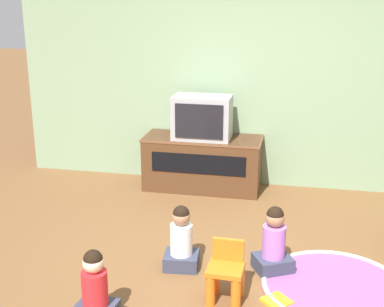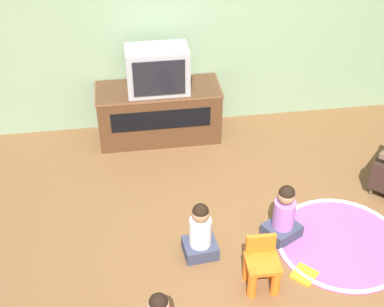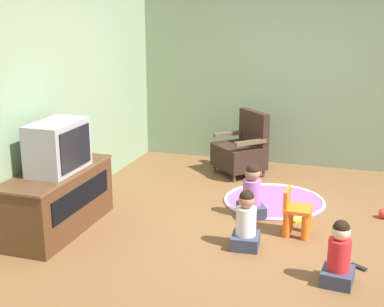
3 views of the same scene
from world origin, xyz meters
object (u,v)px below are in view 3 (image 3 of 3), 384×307
child_watching_right (246,223)px  remote_control (358,267)px  tv_cabinet (58,199)px  child_watching_left (339,256)px  toy_ball (384,213)px  child_watching_center (252,194)px  television (58,147)px  yellow_kid_chair (296,215)px  black_armchair (242,150)px  book (297,218)px

child_watching_right → remote_control: bearing=-101.5°
tv_cabinet → child_watching_left: (-0.26, -2.75, -0.09)m
child_watching_left → toy_ball: bearing=-8.6°
child_watching_left → child_watching_center: (1.20, 0.97, 0.01)m
television → remote_control: television is taller
child_watching_right → toy_ball: child_watching_right is taller
yellow_kid_chair → toy_ball: yellow_kid_chair is taller
yellow_kid_chair → black_armchair: bearing=29.9°
yellow_kid_chair → tv_cabinet: bearing=106.5°
child_watching_center → toy_ball: child_watching_center is taller
child_watching_center → remote_control: 1.45m
toy_ball → remote_control: bearing=169.4°
yellow_kid_chair → child_watching_left: child_watching_left is taller
child_watching_left → child_watching_center: bearing=44.3°
black_armchair → child_watching_left: black_armchair is taller
remote_control → book: bearing=-24.2°
child_watching_left → toy_ball: size_ratio=4.82×
tv_cabinet → child_watching_left: size_ratio=2.48×
television → child_watching_left: 2.79m
black_armchair → toy_ball: bearing=13.9°
child_watching_right → toy_ball: bearing=-53.2°
toy_ball → child_watching_center: bearing=105.2°
child_watching_center → child_watching_right: size_ratio=1.03×
yellow_kid_chair → child_watching_right: size_ratio=0.82×
yellow_kid_chair → remote_control: (-0.55, -0.62, -0.20)m
black_armchair → yellow_kid_chair: size_ratio=1.82×
tv_cabinet → black_armchair: size_ratio=1.63×
tv_cabinet → child_watching_right: (0.17, -1.88, -0.08)m
tv_cabinet → child_watching_right: 1.89m
tv_cabinet → toy_ball: 3.41m
tv_cabinet → child_watching_right: size_ratio=2.43×
black_armchair → remote_control: 2.80m
child_watching_left → yellow_kid_chair: bearing=32.9°
toy_ball → remote_control: 1.27m
child_watching_center → yellow_kid_chair: bearing=-151.0°
tv_cabinet → child_watching_left: bearing=-95.4°
toy_ball → book: bearing=109.3°
child_watching_center → television: bearing=90.1°
child_watching_left → toy_ball: (1.57, -0.40, -0.18)m
television → toy_ball: bearing=-67.0°
television → remote_control: (0.06, -2.87, -0.86)m
tv_cabinet → child_watching_left: 2.76m
child_watching_left → toy_ball: 1.63m
child_watching_left → child_watching_right: child_watching_right is taller
television → child_watching_right: size_ratio=1.16×
black_armchair → child_watching_left: bearing=-17.6°
child_watching_center → child_watching_left: bearing=-169.6°
black_armchair → child_watching_right: bearing=-31.9°
black_armchair → child_watching_right: (-2.20, -0.54, -0.09)m
black_armchair → child_watching_center: size_ratio=1.45×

